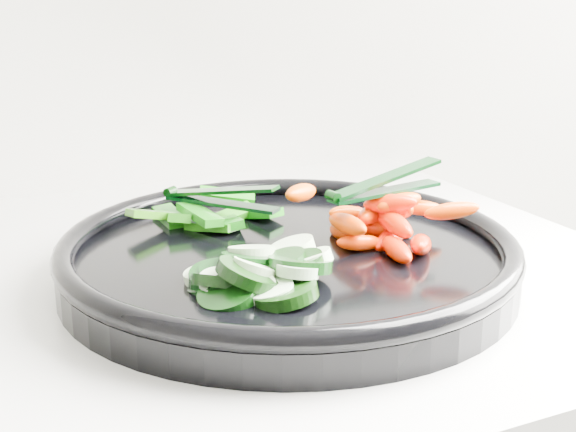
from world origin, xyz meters
name	(u,v)px	position (x,y,z in m)	size (l,w,h in m)	color
veggie_tray	(288,256)	(0.70, 1.65, 0.95)	(0.44, 0.44, 0.04)	black
cucumber_pile	(252,274)	(0.65, 1.59, 0.96)	(0.12, 0.11, 0.04)	black
carrot_pile	(380,221)	(0.78, 1.63, 0.97)	(0.14, 0.14, 0.06)	red
pepper_pile	(206,216)	(0.67, 1.75, 0.96)	(0.14, 0.10, 0.03)	#106A0A
tong_carrot	(383,186)	(0.78, 1.63, 1.00)	(0.11, 0.03, 0.02)	black
tong_pepper	(218,197)	(0.68, 1.74, 0.98)	(0.08, 0.10, 0.02)	black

